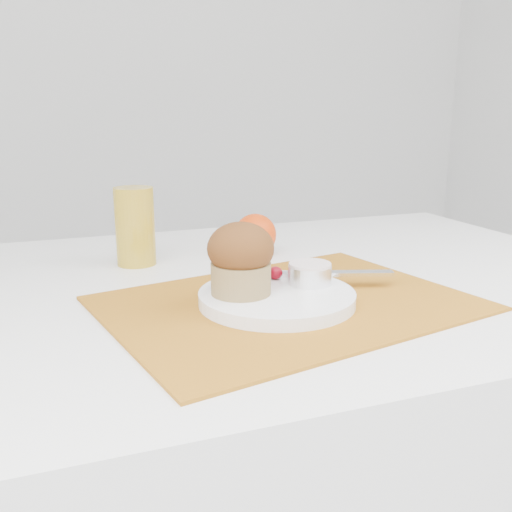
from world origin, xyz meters
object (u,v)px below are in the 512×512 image
object	(u,v)px
juice_glass	(135,226)
muffin	(241,258)
orange	(255,235)
table	(261,488)
plate	(277,297)

from	to	relation	value
juice_glass	muffin	world-z (taller)	juice_glass
juice_glass	orange	bearing A→B (deg)	-3.72
table	juice_glass	size ratio (longest dim) A/B	9.18
orange	muffin	size ratio (longest dim) A/B	0.79
table	plate	xyz separation A→B (m)	(-0.03, -0.13, 0.39)
orange	plate	bearing A→B (deg)	-104.19
orange	muffin	world-z (taller)	muffin
plate	orange	distance (m)	0.28
table	orange	size ratio (longest dim) A/B	15.93
plate	juice_glass	distance (m)	0.32
table	plate	world-z (taller)	plate
table	juice_glass	xyz separation A→B (m)	(-0.17, 0.15, 0.44)
plate	muffin	xyz separation A→B (m)	(-0.05, 0.01, 0.06)
muffin	orange	bearing A→B (deg)	65.99
table	muffin	size ratio (longest dim) A/B	12.65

